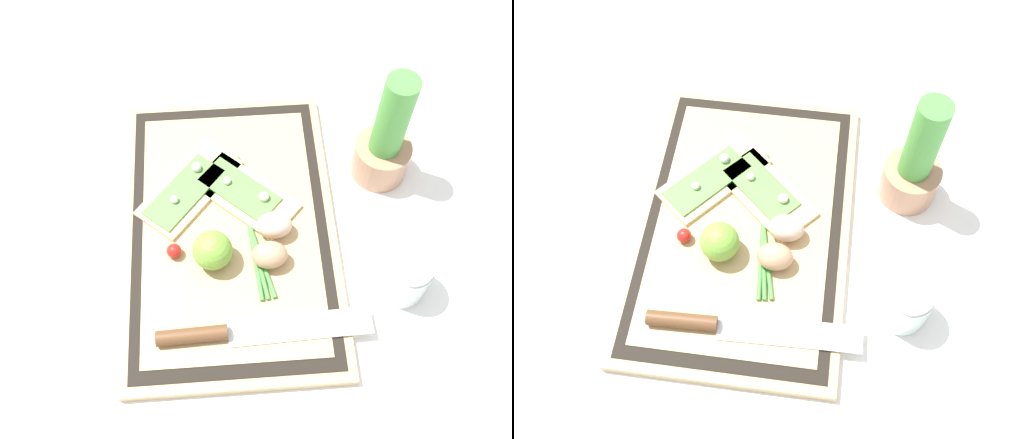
{
  "view_description": "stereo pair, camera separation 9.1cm",
  "coord_description": "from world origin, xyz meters",
  "views": [
    {
      "loc": [
        0.45,
        0.01,
        0.84
      ],
      "look_at": [
        0.0,
        0.04,
        0.04
      ],
      "focal_mm": 42.0,
      "sensor_mm": 36.0,
      "label": 1
    },
    {
      "loc": [
        0.45,
        0.1,
        0.84
      ],
      "look_at": [
        0.0,
        0.04,
        0.04
      ],
      "focal_mm": 42.0,
      "sensor_mm": 36.0,
      "label": 2
    }
  ],
  "objects": [
    {
      "name": "egg_pink",
      "position": [
        0.01,
        0.07,
        0.04
      ],
      "size": [
        0.04,
        0.05,
        0.04
      ],
      "primitive_type": "ellipsoid",
      "color": "beige",
      "rests_on": "cutting_board"
    },
    {
      "name": "knife",
      "position": [
        0.17,
        -0.01,
        0.03
      ],
      "size": [
        0.05,
        0.31,
        0.02
      ],
      "color": "silver",
      "rests_on": "cutting_board"
    },
    {
      "name": "cutting_board",
      "position": [
        0.0,
        0.0,
        0.01
      ],
      "size": [
        0.5,
        0.33,
        0.02
      ],
      "color": "tan",
      "rests_on": "ground_plane"
    },
    {
      "name": "egg_brown",
      "position": [
        0.06,
        0.06,
        0.04
      ],
      "size": [
        0.04,
        0.05,
        0.04
      ],
      "primitive_type": "ellipsoid",
      "color": "tan",
      "rests_on": "cutting_board"
    },
    {
      "name": "ground_plane",
      "position": [
        0.0,
        0.0,
        0.0
      ],
      "size": [
        6.0,
        6.0,
        0.0
      ],
      "primitive_type": "plane",
      "color": "white"
    },
    {
      "name": "pizza_slice_near",
      "position": [
        -0.07,
        -0.06,
        0.03
      ],
      "size": [
        0.19,
        0.18,
        0.02
      ],
      "color": "#DBBC7F",
      "rests_on": "cutting_board"
    },
    {
      "name": "herb_pot",
      "position": [
        -0.1,
        0.25,
        0.07
      ],
      "size": [
        0.09,
        0.09,
        0.22
      ],
      "color": "#AD7A5B",
      "rests_on": "ground_plane"
    },
    {
      "name": "sauce_jar",
      "position": [
        0.11,
        0.25,
        0.04
      ],
      "size": [
        0.07,
        0.07,
        0.09
      ],
      "color": "silver",
      "rests_on": "ground_plane"
    },
    {
      "name": "cherry_tomato_red",
      "position": [
        0.04,
        -0.09,
        0.03
      ],
      "size": [
        0.02,
        0.02,
        0.02
      ],
      "primitive_type": "sphere",
      "color": "red",
      "rests_on": "cutting_board"
    },
    {
      "name": "pizza_slice_far",
      "position": [
        -0.05,
        0.03,
        0.03
      ],
      "size": [
        0.17,
        0.18,
        0.02
      ],
      "color": "#DBBC7F",
      "rests_on": "cutting_board"
    },
    {
      "name": "scallion_bunch",
      "position": [
        -0.0,
        0.03,
        0.02
      ],
      "size": [
        0.26,
        0.07,
        0.01
      ],
      "color": "#47933D",
      "rests_on": "cutting_board"
    },
    {
      "name": "lime",
      "position": [
        0.05,
        -0.03,
        0.05
      ],
      "size": [
        0.06,
        0.06,
        0.06
      ],
      "primitive_type": "sphere",
      "color": "#70A838",
      "rests_on": "cutting_board"
    }
  ]
}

